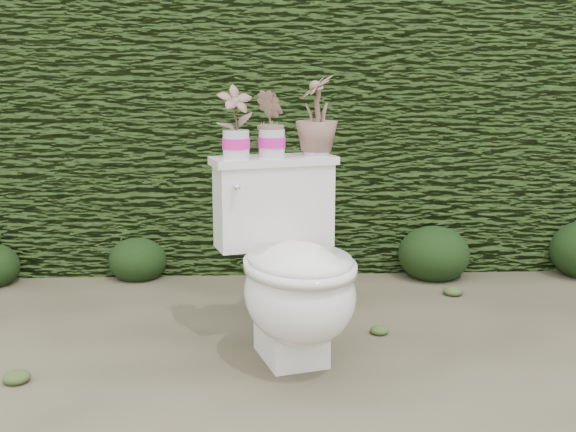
{
  "coord_description": "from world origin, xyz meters",
  "views": [
    {
      "loc": [
        -0.2,
        -2.73,
        1.14
      ],
      "look_at": [
        -0.07,
        0.06,
        0.55
      ],
      "focal_mm": 45.0,
      "sensor_mm": 36.0,
      "label": 1
    }
  ],
  "objects_px": {
    "potted_plant_center": "(272,125)",
    "potted_plant_right": "(317,117)",
    "toilet": "(292,273)",
    "potted_plant_left": "(236,124)"
  },
  "relations": [
    {
      "from": "potted_plant_center",
      "to": "potted_plant_right",
      "type": "bearing_deg",
      "value": 88.24
    },
    {
      "from": "potted_plant_left",
      "to": "potted_plant_right",
      "type": "bearing_deg",
      "value": -2.75
    },
    {
      "from": "toilet",
      "to": "potted_plant_right",
      "type": "bearing_deg",
      "value": 52.42
    },
    {
      "from": "toilet",
      "to": "potted_plant_center",
      "type": "relative_size",
      "value": 3.1
    },
    {
      "from": "potted_plant_left",
      "to": "potted_plant_center",
      "type": "height_order",
      "value": "potted_plant_left"
    },
    {
      "from": "toilet",
      "to": "potted_plant_right",
      "type": "height_order",
      "value": "potted_plant_right"
    },
    {
      "from": "toilet",
      "to": "potted_plant_left",
      "type": "xyz_separation_m",
      "value": [
        -0.21,
        0.19,
        0.56
      ]
    },
    {
      "from": "potted_plant_left",
      "to": "potted_plant_center",
      "type": "bearing_deg",
      "value": -2.75
    },
    {
      "from": "potted_plant_center",
      "to": "potted_plant_right",
      "type": "relative_size",
      "value": 0.82
    },
    {
      "from": "toilet",
      "to": "potted_plant_left",
      "type": "distance_m",
      "value": 0.63
    }
  ]
}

